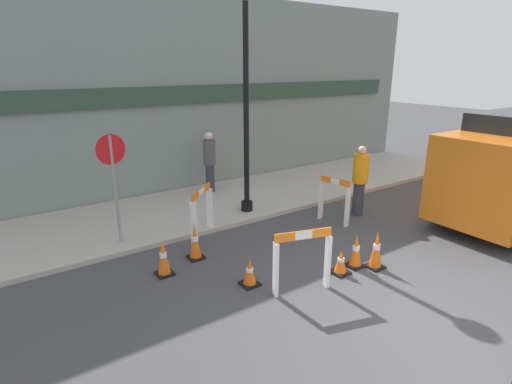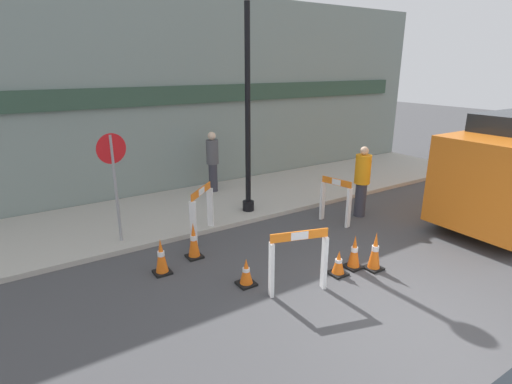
# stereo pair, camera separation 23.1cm
# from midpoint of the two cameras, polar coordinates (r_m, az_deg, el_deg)

# --- Properties ---
(ground_plane) EXTENTS (60.00, 60.00, 0.00)m
(ground_plane) POSITION_cam_midpoint_polar(r_m,az_deg,el_deg) (6.70, 21.28, -16.21)
(ground_plane) COLOR #424244
(sidewalk_slab) EXTENTS (18.00, 3.24, 0.11)m
(sidewalk_slab) POSITION_cam_midpoint_polar(r_m,az_deg,el_deg) (10.84, -5.99, -1.49)
(sidewalk_slab) COLOR #ADA89E
(sidewalk_slab) RESTS_ON ground_plane
(storefront_facade) EXTENTS (18.00, 0.22, 5.50)m
(storefront_facade) POSITION_cam_midpoint_polar(r_m,az_deg,el_deg) (11.80, -10.49, 13.31)
(storefront_facade) COLOR gray
(storefront_facade) RESTS_ON ground_plane
(streetlamp_post) EXTENTS (0.44, 0.44, 5.24)m
(streetlamp_post) POSITION_cam_midpoint_polar(r_m,az_deg,el_deg) (9.44, -2.19, 16.92)
(streetlamp_post) COLOR black
(streetlamp_post) RESTS_ON sidewalk_slab
(stop_sign) EXTENTS (0.59, 0.13, 2.24)m
(stop_sign) POSITION_cam_midpoint_polar(r_m,az_deg,el_deg) (8.34, -20.48, 2.74)
(stop_sign) COLOR gray
(stop_sign) RESTS_ON sidewalk_slab
(barricade_0) EXTENTS (0.98, 0.41, 1.09)m
(barricade_0) POSITION_cam_midpoint_polar(r_m,az_deg,el_deg) (6.60, 5.65, -9.43)
(barricade_0) COLOR white
(barricade_0) RESTS_ON ground_plane
(barricade_1) EXTENTS (0.29, 0.80, 1.09)m
(barricade_1) POSITION_cam_midpoint_polar(r_m,az_deg,el_deg) (9.56, 10.43, -1.00)
(barricade_1) COLOR white
(barricade_1) RESTS_ON ground_plane
(barricade_2) EXTENTS (0.83, 0.76, 1.15)m
(barricade_2) POSITION_cam_midpoint_polar(r_m,az_deg,el_deg) (8.58, -8.49, -2.76)
(barricade_2) COLOR white
(barricade_2) RESTS_ON ground_plane
(traffic_cone_0) EXTENTS (0.30, 0.30, 0.65)m
(traffic_cone_0) POSITION_cam_midpoint_polar(r_m,az_deg,el_deg) (7.67, 13.24, -8.23)
(traffic_cone_0) COLOR black
(traffic_cone_0) RESTS_ON ground_plane
(traffic_cone_1) EXTENTS (0.30, 0.30, 0.73)m
(traffic_cone_1) POSITION_cam_midpoint_polar(r_m,az_deg,el_deg) (7.70, 15.99, -7.98)
(traffic_cone_1) COLOR black
(traffic_cone_1) RESTS_ON ground_plane
(traffic_cone_2) EXTENTS (0.30, 0.30, 0.49)m
(traffic_cone_2) POSITION_cam_midpoint_polar(r_m,az_deg,el_deg) (6.92, -1.88, -11.44)
(traffic_cone_2) COLOR black
(traffic_cone_2) RESTS_ON ground_plane
(traffic_cone_3) EXTENTS (0.30, 0.30, 0.46)m
(traffic_cone_3) POSITION_cam_midpoint_polar(r_m,az_deg,el_deg) (7.41, 11.14, -9.82)
(traffic_cone_3) COLOR black
(traffic_cone_3) RESTS_ON ground_plane
(traffic_cone_4) EXTENTS (0.30, 0.30, 0.68)m
(traffic_cone_4) POSITION_cam_midpoint_polar(r_m,az_deg,el_deg) (7.40, -13.98, -9.15)
(traffic_cone_4) COLOR black
(traffic_cone_4) RESTS_ON ground_plane
(traffic_cone_5) EXTENTS (0.30, 0.30, 0.73)m
(traffic_cone_5) POSITION_cam_midpoint_polar(r_m,az_deg,el_deg) (7.86, -9.55, -7.00)
(traffic_cone_5) COLOR black
(traffic_cone_5) RESTS_ON ground_plane
(person_worker) EXTENTS (0.39, 0.39, 1.75)m
(person_worker) POSITION_cam_midpoint_polar(r_m,az_deg,el_deg) (10.08, 13.98, 1.84)
(person_worker) COLOR #33333D
(person_worker) RESTS_ON ground_plane
(person_pedestrian) EXTENTS (0.48, 0.48, 1.72)m
(person_pedestrian) POSITION_cam_midpoint_polar(r_m,az_deg,el_deg) (11.40, -7.23, 4.55)
(person_pedestrian) COLOR #33333D
(person_pedestrian) RESTS_ON sidewalk_slab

